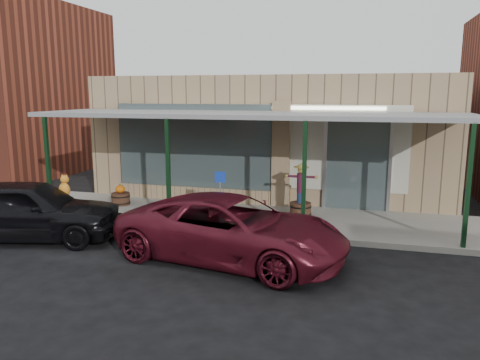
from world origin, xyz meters
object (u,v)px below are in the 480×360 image
(handicap_sign, at_px, (220,190))
(car_maroon, at_px, (232,229))
(parked_sedan, at_px, (29,210))
(barrel_scarecrow, at_px, (301,198))
(barrel_pumpkin, at_px, (121,197))

(handicap_sign, xyz_separation_m, car_maroon, (0.97, -2.23, -0.36))
(parked_sedan, bearing_deg, barrel_scarecrow, -75.27)
(parked_sedan, bearing_deg, car_maroon, -104.79)
(car_maroon, bearing_deg, handicap_sign, 33.51)
(barrel_scarecrow, bearing_deg, parked_sedan, -126.90)
(barrel_scarecrow, relative_size, parked_sedan, 0.32)
(car_maroon, bearing_deg, barrel_pumpkin, 63.41)
(barrel_pumpkin, height_order, parked_sedan, parked_sedan)
(car_maroon, bearing_deg, parked_sedan, 99.22)
(barrel_pumpkin, relative_size, car_maroon, 0.13)
(barrel_scarecrow, distance_m, car_maroon, 3.69)
(handicap_sign, height_order, parked_sedan, handicap_sign)
(barrel_pumpkin, xyz_separation_m, handicap_sign, (3.71, -1.24, 0.68))
(barrel_pumpkin, height_order, car_maroon, car_maroon)
(handicap_sign, distance_m, car_maroon, 2.46)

